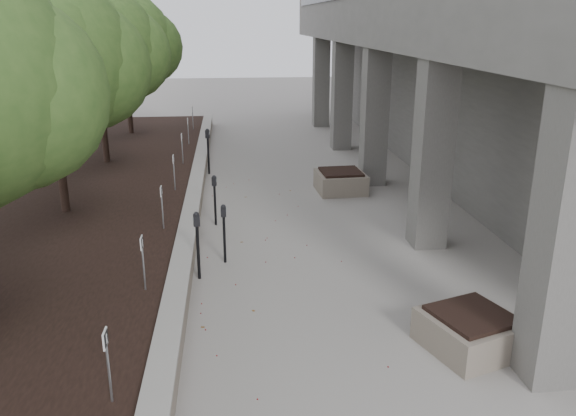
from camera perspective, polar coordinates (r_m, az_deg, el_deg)
retaining_wall at (r=15.18m, az=-9.29°, el=0.77°), size 0.39×26.00×0.50m
planting_bed at (r=15.86m, az=-22.65°, el=0.14°), size 7.00×26.00×0.40m
crabapple_tree_3 at (r=14.13m, az=-22.45°, el=10.30°), size 4.60×4.00×5.44m
crabapple_tree_4 at (r=18.96m, az=-18.33°, el=12.43°), size 4.60×4.00×5.44m
crabapple_tree_5 at (r=23.85m, az=-15.86°, el=13.66°), size 4.60×4.00×5.44m
parking_sign_2 at (r=7.26m, az=-17.43°, el=-14.81°), size 0.04×0.22×0.96m
parking_sign_3 at (r=9.88m, az=-14.19°, el=-5.37°), size 0.04×0.22×0.96m
parking_sign_4 at (r=12.66m, az=-12.39°, el=0.03°), size 0.04×0.22×0.96m
parking_sign_5 at (r=15.53m, az=-11.25°, el=3.47°), size 0.04×0.22×0.96m
parking_sign_6 at (r=18.44m, az=-10.47°, el=5.83°), size 0.04×0.22×0.96m
parking_sign_7 at (r=21.37m, az=-9.89°, el=7.54°), size 0.04×0.22×0.96m
parking_sign_8 at (r=24.32m, az=-9.45°, el=8.84°), size 0.04×0.22×0.96m
parking_meter_2 at (r=10.98m, az=-8.95°, el=-3.73°), size 0.15×0.12×1.35m
parking_meter_3 at (r=11.66m, az=-6.36°, el=-2.56°), size 0.13×0.09×1.25m
parking_meter_4 at (r=13.83m, az=-7.27°, el=0.76°), size 0.14×0.12×1.25m
parking_meter_5 at (r=18.55m, az=-7.94°, el=5.59°), size 0.17×0.14×1.48m
planter_front at (r=9.22m, az=17.71°, el=-11.53°), size 1.61×1.61×0.59m
planter_back at (r=16.62m, az=5.25°, el=2.69°), size 1.40×1.40×0.62m
berry_scatter at (r=11.51m, az=-1.63°, el=-6.03°), size 3.30×14.10×0.02m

